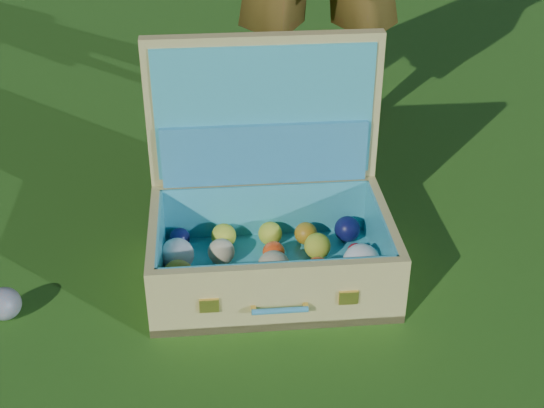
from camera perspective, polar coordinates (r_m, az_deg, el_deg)
The scene contains 3 objects.
ground at distance 1.76m, azimuth -6.24°, elevation -7.87°, with size 60.00×60.00×0.00m, color #215114.
stray_ball at distance 1.81m, azimuth -19.50°, elevation -7.09°, with size 0.08×0.08×0.08m, color teal.
suitcase at distance 1.81m, azimuth -0.30°, elevation -0.62°, with size 0.61×0.47×0.55m.
Camera 1 is at (0.22, -1.36, 1.10)m, focal length 50.00 mm.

